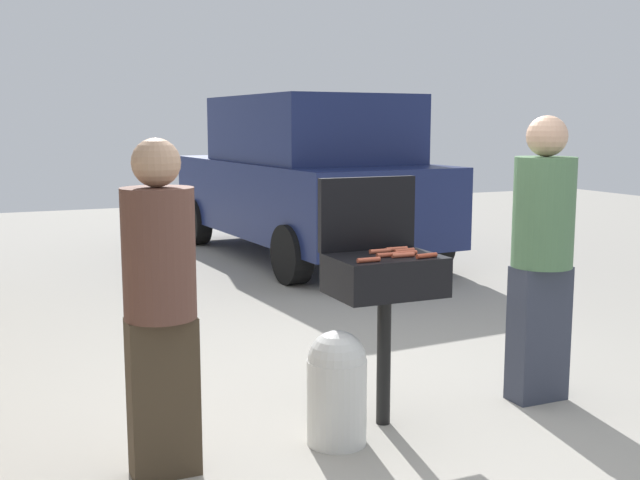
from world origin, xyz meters
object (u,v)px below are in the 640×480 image
at_px(hot_dog_7, 380,251).
at_px(person_left, 160,297).
at_px(hot_dog_0, 403,255).
at_px(hot_dog_6, 369,260).
at_px(hot_dog_2, 387,255).
at_px(parked_minivan, 306,176).
at_px(propane_tank, 337,385).
at_px(hot_dog_1, 406,253).
at_px(hot_dog_4, 404,251).
at_px(hot_dog_3, 397,249).
at_px(person_right, 542,249).
at_px(bbq_grill, 385,282).
at_px(hot_dog_5, 427,256).

height_order(hot_dog_7, person_left, person_left).
distance_m(hot_dog_0, hot_dog_6, 0.25).
height_order(hot_dog_2, parked_minivan, parked_minivan).
bearing_deg(hot_dog_6, person_left, 179.67).
distance_m(hot_dog_0, propane_tank, 0.79).
distance_m(hot_dog_0, hot_dog_1, 0.07).
relative_size(hot_dog_2, person_left, 0.08).
xyz_separation_m(hot_dog_4, hot_dog_7, (-0.13, 0.04, 0.00)).
bearing_deg(hot_dog_3, hot_dog_2, -133.45).
bearing_deg(hot_dog_3, person_right, -8.01).
distance_m(person_right, parked_minivan, 5.40).
distance_m(hot_dog_6, hot_dog_7, 0.29).
relative_size(bbq_grill, hot_dog_5, 7.48).
distance_m(hot_dog_5, hot_dog_6, 0.35).
relative_size(hot_dog_1, hot_dog_5, 1.00).
distance_m(hot_dog_7, person_right, 1.06).
distance_m(hot_dog_2, hot_dog_4, 0.17).
bearing_deg(hot_dog_3, hot_dog_1, -97.92).
bearing_deg(hot_dog_3, parked_minivan, 72.89).
height_order(hot_dog_1, hot_dog_4, same).
bearing_deg(hot_dog_7, bbq_grill, -96.08).
relative_size(person_left, parked_minivan, 0.36).
distance_m(propane_tank, person_left, 1.08).
distance_m(bbq_grill, hot_dog_6, 0.28).
height_order(hot_dog_1, person_right, person_right).
height_order(hot_dog_1, parked_minivan, parked_minivan).
xyz_separation_m(propane_tank, person_right, (1.42, 0.11, 0.62)).
distance_m(bbq_grill, propane_tank, 0.63).
bearing_deg(bbq_grill, person_right, -1.73).
distance_m(bbq_grill, hot_dog_1, 0.20).
height_order(hot_dog_2, person_right, person_right).
bearing_deg(hot_dog_3, hot_dog_7, -167.84).
xyz_separation_m(hot_dog_1, person_left, (-1.39, -0.10, -0.10)).
distance_m(hot_dog_0, hot_dog_7, 0.17).
relative_size(hot_dog_7, person_right, 0.07).
bearing_deg(hot_dog_0, person_left, -177.83).
distance_m(hot_dog_5, person_left, 1.45).
xyz_separation_m(hot_dog_0, propane_tank, (-0.42, -0.05, -0.66)).
distance_m(bbq_grill, hot_dog_5, 0.28).
bearing_deg(hot_dog_5, hot_dog_2, 150.07).
bearing_deg(parked_minivan, hot_dog_3, 68.94).
bearing_deg(person_right, propane_tank, 8.05).
distance_m(hot_dog_0, hot_dog_5, 0.13).
bearing_deg(hot_dog_1, hot_dog_6, -159.01).
bearing_deg(hot_dog_6, hot_dog_3, 38.99).
relative_size(hot_dog_5, parked_minivan, 0.03).
distance_m(person_left, parked_minivan, 6.25).
height_order(hot_dog_1, hot_dog_5, same).
distance_m(hot_dog_3, person_left, 1.43).
bearing_deg(parked_minivan, hot_dog_5, 70.09).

